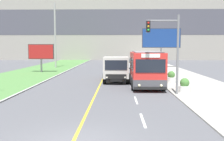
{
  "coord_description": "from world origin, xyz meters",
  "views": [
    {
      "loc": [
        1.58,
        -8.64,
        3.35
      ],
      "look_at": [
        1.1,
        13.33,
        1.4
      ],
      "focal_mm": 42.0,
      "sensor_mm": 36.0,
      "label": 1
    }
  ],
  "objects_px": {
    "planter_round_second": "(171,78)",
    "planter_round_third": "(161,72)",
    "car_distant": "(134,64)",
    "planter_round_near": "(185,86)",
    "billboard_large": "(161,39)",
    "dump_truck": "(116,69)",
    "utility_pole_far": "(55,35)",
    "traffic_light_mast": "(168,44)",
    "billboard_small": "(41,53)",
    "city_bus": "(146,69)"
  },
  "relations": [
    {
      "from": "dump_truck",
      "to": "traffic_light_mast",
      "type": "xyz_separation_m",
      "value": [
        3.63,
        -6.86,
        2.31
      ]
    },
    {
      "from": "car_distant",
      "to": "city_bus",
      "type": "bearing_deg",
      "value": -90.81
    },
    {
      "from": "dump_truck",
      "to": "utility_pole_far",
      "type": "distance_m",
      "value": 21.05
    },
    {
      "from": "traffic_light_mast",
      "to": "planter_round_third",
      "type": "height_order",
      "value": "traffic_light_mast"
    },
    {
      "from": "planter_round_second",
      "to": "planter_round_third",
      "type": "xyz_separation_m",
      "value": [
        -0.08,
        5.17,
        -0.01
      ]
    },
    {
      "from": "utility_pole_far",
      "to": "car_distant",
      "type": "bearing_deg",
      "value": -0.77
    },
    {
      "from": "traffic_light_mast",
      "to": "billboard_large",
      "type": "relative_size",
      "value": 0.87
    },
    {
      "from": "car_distant",
      "to": "billboard_small",
      "type": "xyz_separation_m",
      "value": [
        -12.95,
        -7.99,
        1.96
      ]
    },
    {
      "from": "car_distant",
      "to": "billboard_large",
      "type": "relative_size",
      "value": 0.67
    },
    {
      "from": "billboard_large",
      "to": "planter_round_second",
      "type": "xyz_separation_m",
      "value": [
        -2.07,
        -18.41,
        -4.13
      ]
    },
    {
      "from": "billboard_large",
      "to": "billboard_small",
      "type": "relative_size",
      "value": 1.69
    },
    {
      "from": "traffic_light_mast",
      "to": "billboard_large",
      "type": "bearing_deg",
      "value": 81.75
    },
    {
      "from": "car_distant",
      "to": "billboard_small",
      "type": "bearing_deg",
      "value": -148.33
    },
    {
      "from": "planter_round_second",
      "to": "dump_truck",
      "type": "bearing_deg",
      "value": 169.46
    },
    {
      "from": "utility_pole_far",
      "to": "planter_round_second",
      "type": "height_order",
      "value": "utility_pole_far"
    },
    {
      "from": "dump_truck",
      "to": "traffic_light_mast",
      "type": "height_order",
      "value": "traffic_light_mast"
    },
    {
      "from": "car_distant",
      "to": "planter_round_second",
      "type": "xyz_separation_m",
      "value": [
        2.26,
        -18.77,
        -0.12
      ]
    },
    {
      "from": "city_bus",
      "to": "traffic_light_mast",
      "type": "bearing_deg",
      "value": -72.63
    },
    {
      "from": "car_distant",
      "to": "planter_round_second",
      "type": "bearing_deg",
      "value": -83.13
    },
    {
      "from": "billboard_small",
      "to": "traffic_light_mast",
      "type": "bearing_deg",
      "value": -50.5
    },
    {
      "from": "billboard_small",
      "to": "planter_round_third",
      "type": "bearing_deg",
      "value": -20.34
    },
    {
      "from": "traffic_light_mast",
      "to": "utility_pole_far",
      "type": "bearing_deg",
      "value": 118.98
    },
    {
      "from": "utility_pole_far",
      "to": "billboard_large",
      "type": "xyz_separation_m",
      "value": [
        17.29,
        -0.53,
        -0.64
      ]
    },
    {
      "from": "city_bus",
      "to": "planter_round_near",
      "type": "height_order",
      "value": "city_bus"
    },
    {
      "from": "planter_round_near",
      "to": "billboard_large",
      "type": "bearing_deg",
      "value": 84.81
    },
    {
      "from": "planter_round_near",
      "to": "planter_round_third",
      "type": "height_order",
      "value": "planter_round_third"
    },
    {
      "from": "billboard_small",
      "to": "planter_round_near",
      "type": "height_order",
      "value": "billboard_small"
    },
    {
      "from": "planter_round_second",
      "to": "car_distant",
      "type": "bearing_deg",
      "value": 96.87
    },
    {
      "from": "traffic_light_mast",
      "to": "planter_round_near",
      "type": "distance_m",
      "value": 3.41
    },
    {
      "from": "dump_truck",
      "to": "billboard_small",
      "type": "bearing_deg",
      "value": 135.85
    },
    {
      "from": "billboard_small",
      "to": "planter_round_second",
      "type": "xyz_separation_m",
      "value": [
        15.22,
        -10.78,
        -2.09
      ]
    },
    {
      "from": "traffic_light_mast",
      "to": "city_bus",
      "type": "bearing_deg",
      "value": 107.37
    },
    {
      "from": "dump_truck",
      "to": "billboard_large",
      "type": "distance_m",
      "value": 19.18
    },
    {
      "from": "dump_truck",
      "to": "planter_round_near",
      "type": "xyz_separation_m",
      "value": [
        5.02,
        -6.11,
        -0.7
      ]
    },
    {
      "from": "billboard_large",
      "to": "dump_truck",
      "type": "bearing_deg",
      "value": -112.29
    },
    {
      "from": "car_distant",
      "to": "utility_pole_far",
      "type": "xyz_separation_m",
      "value": [
        -12.96,
        0.17,
        4.65
      ]
    },
    {
      "from": "planter_round_near",
      "to": "planter_round_third",
      "type": "bearing_deg",
      "value": 90.06
    },
    {
      "from": "city_bus",
      "to": "planter_round_near",
      "type": "xyz_separation_m",
      "value": [
        2.49,
        -2.77,
        -0.98
      ]
    },
    {
      "from": "billboard_large",
      "to": "planter_round_third",
      "type": "xyz_separation_m",
      "value": [
        -2.15,
        -13.24,
        -4.14
      ]
    },
    {
      "from": "car_distant",
      "to": "planter_round_near",
      "type": "distance_m",
      "value": 24.03
    },
    {
      "from": "traffic_light_mast",
      "to": "car_distant",
      "type": "bearing_deg",
      "value": 91.86
    },
    {
      "from": "dump_truck",
      "to": "planter_round_second",
      "type": "xyz_separation_m",
      "value": [
        5.09,
        -0.95,
        -0.68
      ]
    },
    {
      "from": "dump_truck",
      "to": "car_distant",
      "type": "relative_size",
      "value": 1.57
    },
    {
      "from": "city_bus",
      "to": "billboard_small",
      "type": "relative_size",
      "value": 1.49
    },
    {
      "from": "car_distant",
      "to": "traffic_light_mast",
      "type": "bearing_deg",
      "value": -88.14
    },
    {
      "from": "planter_round_second",
      "to": "planter_round_third",
      "type": "height_order",
      "value": "planter_round_second"
    },
    {
      "from": "billboard_small",
      "to": "dump_truck",
      "type": "bearing_deg",
      "value": -44.15
    },
    {
      "from": "traffic_light_mast",
      "to": "planter_round_near",
      "type": "relative_size",
      "value": 5.32
    },
    {
      "from": "billboard_large",
      "to": "planter_round_near",
      "type": "relative_size",
      "value": 6.11
    },
    {
      "from": "utility_pole_far",
      "to": "planter_round_near",
      "type": "distance_m",
      "value": 28.87
    }
  ]
}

